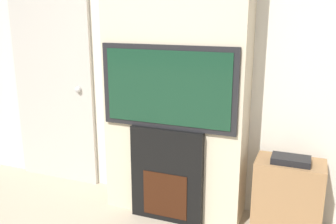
% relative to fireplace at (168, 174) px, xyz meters
% --- Properties ---
extents(wall_back, '(6.00, 0.06, 2.70)m').
position_rel_fireplace_xyz_m(wall_back, '(0.00, 0.40, 0.95)').
color(wall_back, silver).
rests_on(wall_back, ground_plane).
extents(chimney_breast, '(1.20, 0.37, 2.70)m').
position_rel_fireplace_xyz_m(chimney_breast, '(0.00, 0.19, 0.95)').
color(chimney_breast, beige).
rests_on(chimney_breast, ground_plane).
extents(fireplace, '(0.62, 0.15, 0.81)m').
position_rel_fireplace_xyz_m(fireplace, '(0.00, 0.00, 0.00)').
color(fireplace, black).
rests_on(fireplace, ground_plane).
extents(television, '(1.13, 0.07, 0.67)m').
position_rel_fireplace_xyz_m(television, '(0.00, -0.00, 0.75)').
color(television, black).
rests_on(television, fireplace).
extents(media_stand, '(0.52, 0.32, 0.66)m').
position_rel_fireplace_xyz_m(media_stand, '(0.96, 0.14, -0.09)').
color(media_stand, '#997047').
rests_on(media_stand, ground_plane).
extents(entry_door, '(0.92, 0.09, 2.08)m').
position_rel_fireplace_xyz_m(entry_door, '(-1.39, 0.35, 0.63)').
color(entry_door, '#BCB7AD').
rests_on(entry_door, ground_plane).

